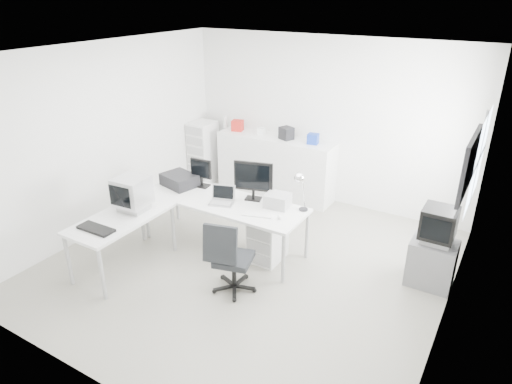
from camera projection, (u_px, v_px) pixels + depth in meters
The scene contains 30 objects.
floor at pixel (249, 263), 6.27m from camera, with size 5.00×5.00×0.01m, color #B1AE9F.
ceiling at pixel (247, 52), 5.12m from camera, with size 5.00×5.00×0.01m, color white.
back_wall at pixel (326, 122), 7.66m from camera, with size 5.00×0.02×2.80m, color white.
left_wall at pixel (107, 138), 6.86m from camera, with size 0.02×5.00×2.80m, color white.
right_wall at pixel (461, 215), 4.53m from camera, with size 0.02×5.00×2.80m, color white.
window at pixel (479, 160), 5.40m from camera, with size 0.02×1.20×1.10m, color white, non-canonical shape.
wall_picture at pixel (469, 165), 4.42m from camera, with size 0.04×0.90×0.60m, color black, non-canonical shape.
main_desk at pixel (224, 224), 6.52m from camera, with size 2.40×0.80×0.75m, color white, non-canonical shape.
side_desk at pixel (124, 242), 6.06m from camera, with size 0.70×1.40×0.75m, color white, non-canonical shape.
drawer_pedestal at pixel (268, 240), 6.27m from camera, with size 0.40×0.50×0.60m, color white.
inkjet_printer at pixel (179, 180), 6.81m from camera, with size 0.50×0.39×0.18m, color black.
lcd_monitor_small at pixel (201, 173), 6.74m from camera, with size 0.34×0.19×0.42m, color black, non-canonical shape.
lcd_monitor_large at pixel (253, 181), 6.29m from camera, with size 0.55×0.22×0.57m, color black, non-canonical shape.
laptop at pixel (221, 196), 6.22m from camera, with size 0.36×0.37×0.24m, color #B7B7BA, non-canonical shape.
white_keyboard at pixel (257, 215), 5.95m from camera, with size 0.40×0.12×0.02m, color white.
white_mouse at pixel (279, 217), 5.84m from camera, with size 0.06×0.06×0.06m, color white.
laser_printer at pixel (278, 200), 6.15m from camera, with size 0.32×0.27×0.18m, color #9E9E9E.
desk_lamp at pixel (304, 193), 5.99m from camera, with size 0.16×0.16×0.49m, color silver, non-canonical shape.
crt_monitor at pixel (132, 193), 6.00m from camera, with size 0.42×0.42×0.48m, color #B7B7BA, non-canonical shape.
black_keyboard at pixel (96, 229), 5.58m from camera, with size 0.49×0.20×0.03m, color black.
office_chair at pixel (234, 256), 5.54m from camera, with size 0.56×0.56×0.98m, color #232528, non-canonical shape.
tv_cabinet at pixel (432, 263), 5.74m from camera, with size 0.55×0.45×0.60m, color slate.
crt_tv at pixel (438, 226), 5.52m from camera, with size 0.50×0.48×0.45m, color black, non-canonical shape.
sideboard at pixel (275, 166), 8.18m from camera, with size 2.15×0.54×1.07m, color white.
clutter_box_a at pixel (238, 125), 8.30m from camera, with size 0.19×0.17×0.19m, color red.
clutter_box_b at pixel (261, 131), 8.08m from camera, with size 0.13×0.11×0.13m, color white.
clutter_box_c at pixel (286, 133), 7.83m from camera, with size 0.21×0.19×0.21m, color black.
clutter_box_d at pixel (313, 139), 7.60m from camera, with size 0.17×0.15×0.17m, color #16349D.
clutter_bottle at pixel (225, 122), 8.46m from camera, with size 0.07×0.07×0.22m, color white.
filing_cabinet at pixel (203, 152), 8.71m from camera, with size 0.41×0.49×1.18m, color white.
Camera 1 is at (2.81, -4.52, 3.47)m, focal length 32.00 mm.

